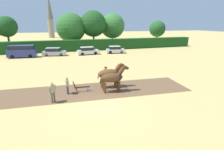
{
  "coord_description": "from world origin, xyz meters",
  "views": [
    {
      "loc": [
        -2.75,
        -11.63,
        6.08
      ],
      "look_at": [
        2.32,
        4.39,
        1.1
      ],
      "focal_mm": 28.0,
      "sensor_mm": 36.0,
      "label": 1
    }
  ],
  "objects_px": {
    "draft_horse_lead_right": "(110,74)",
    "farmer_at_plow": "(67,84)",
    "tree_left": "(7,27)",
    "farmer_beside_team": "(106,73)",
    "church_spire": "(50,16)",
    "parked_car_center": "(115,50)",
    "tree_center_left": "(71,28)",
    "tree_center": "(93,24)",
    "parked_van": "(22,51)",
    "farmer_onlooker_left": "(52,91)",
    "tree_center_right": "(112,26)",
    "plow": "(84,88)",
    "tree_right": "(157,29)",
    "parked_car_center_left": "(88,51)",
    "parked_car_left": "(54,52)",
    "draft_horse_lead_left": "(113,77)"
  },
  "relations": [
    {
      "from": "tree_right",
      "to": "draft_horse_lead_left",
      "type": "xyz_separation_m",
      "value": [
        -24.19,
        -32.33,
        -3.15
      ]
    },
    {
      "from": "tree_right",
      "to": "parked_car_center_left",
      "type": "xyz_separation_m",
      "value": [
        -22.9,
        -11.69,
        -3.78
      ]
    },
    {
      "from": "parked_car_center",
      "to": "tree_right",
      "type": "bearing_deg",
      "value": 44.0
    },
    {
      "from": "tree_left",
      "to": "tree_center_left",
      "type": "distance_m",
      "value": 13.99
    },
    {
      "from": "draft_horse_lead_right",
      "to": "parked_van",
      "type": "relative_size",
      "value": 0.57
    },
    {
      "from": "farmer_at_plow",
      "to": "parked_car_left",
      "type": "height_order",
      "value": "farmer_at_plow"
    },
    {
      "from": "church_spire",
      "to": "tree_center",
      "type": "bearing_deg",
      "value": -73.81
    },
    {
      "from": "tree_left",
      "to": "farmer_beside_team",
      "type": "bearing_deg",
      "value": -61.64
    },
    {
      "from": "tree_right",
      "to": "farmer_beside_team",
      "type": "height_order",
      "value": "tree_right"
    },
    {
      "from": "farmer_onlooker_left",
      "to": "tree_center_right",
      "type": "bearing_deg",
      "value": 115.07
    },
    {
      "from": "farmer_beside_team",
      "to": "tree_center_right",
      "type": "bearing_deg",
      "value": 36.51
    },
    {
      "from": "parked_van",
      "to": "farmer_onlooker_left",
      "type": "bearing_deg",
      "value": -71.16
    },
    {
      "from": "tree_center_left",
      "to": "farmer_at_plow",
      "type": "xyz_separation_m",
      "value": [
        -3.18,
        -30.54,
        -4.13
      ]
    },
    {
      "from": "church_spire",
      "to": "draft_horse_lead_left",
      "type": "relative_size",
      "value": 6.23
    },
    {
      "from": "church_spire",
      "to": "farmer_onlooker_left",
      "type": "relative_size",
      "value": 10.41
    },
    {
      "from": "tree_left",
      "to": "parked_car_center_left",
      "type": "distance_m",
      "value": 19.61
    },
    {
      "from": "draft_horse_lead_left",
      "to": "parked_van",
      "type": "xyz_separation_m",
      "value": [
        -10.79,
        21.09,
        -0.22
      ]
    },
    {
      "from": "plow",
      "to": "farmer_onlooker_left",
      "type": "relative_size",
      "value": 0.99
    },
    {
      "from": "tree_center_right",
      "to": "parked_van",
      "type": "relative_size",
      "value": 1.75
    },
    {
      "from": "tree_center",
      "to": "parked_car_center",
      "type": "xyz_separation_m",
      "value": [
        2.47,
        -10.03,
        -5.23
      ]
    },
    {
      "from": "tree_center_right",
      "to": "farmer_beside_team",
      "type": "relative_size",
      "value": 5.31
    },
    {
      "from": "church_spire",
      "to": "plow",
      "type": "distance_m",
      "value": 68.0
    },
    {
      "from": "farmer_onlooker_left",
      "to": "parked_van",
      "type": "xyz_separation_m",
      "value": [
        -5.53,
        21.87,
        0.17
      ]
    },
    {
      "from": "church_spire",
      "to": "parked_car_center",
      "type": "xyz_separation_m",
      "value": [
        13.37,
        -47.56,
        -8.45
      ]
    },
    {
      "from": "tree_center",
      "to": "tree_center_right",
      "type": "relative_size",
      "value": 1.05
    },
    {
      "from": "tree_center_left",
      "to": "farmer_onlooker_left",
      "type": "bearing_deg",
      "value": -97.84
    },
    {
      "from": "parked_van",
      "to": "parked_car_center_left",
      "type": "xyz_separation_m",
      "value": [
        12.08,
        -0.44,
        -0.41
      ]
    },
    {
      "from": "tree_right",
      "to": "parked_car_left",
      "type": "bearing_deg",
      "value": -159.34
    },
    {
      "from": "parked_car_left",
      "to": "plow",
      "type": "bearing_deg",
      "value": -71.22
    },
    {
      "from": "tree_center_left",
      "to": "parked_car_center_left",
      "type": "relative_size",
      "value": 1.97
    },
    {
      "from": "tree_left",
      "to": "draft_horse_lead_right",
      "type": "relative_size",
      "value": 2.7
    },
    {
      "from": "draft_horse_lead_left",
      "to": "plow",
      "type": "relative_size",
      "value": 1.69
    },
    {
      "from": "tree_center_right",
      "to": "farmer_at_plow",
      "type": "bearing_deg",
      "value": -114.22
    },
    {
      "from": "draft_horse_lead_left",
      "to": "tree_left",
      "type": "bearing_deg",
      "value": 119.98
    },
    {
      "from": "tree_left",
      "to": "parked_car_center_left",
      "type": "xyz_separation_m",
      "value": [
        16.12,
        -10.17,
        -4.63
      ]
    },
    {
      "from": "church_spire",
      "to": "draft_horse_lead_right",
      "type": "xyz_separation_m",
      "value": [
        6.33,
        -66.92,
        -7.79
      ]
    },
    {
      "from": "draft_horse_lead_left",
      "to": "parked_car_center_left",
      "type": "height_order",
      "value": "draft_horse_lead_left"
    },
    {
      "from": "parked_van",
      "to": "parked_car_left",
      "type": "bearing_deg",
      "value": 6.27
    },
    {
      "from": "parked_car_center_left",
      "to": "farmer_beside_team",
      "type": "bearing_deg",
      "value": -96.65
    },
    {
      "from": "farmer_at_plow",
      "to": "parked_van",
      "type": "relative_size",
      "value": 0.31
    },
    {
      "from": "tree_center",
      "to": "farmer_onlooker_left",
      "type": "distance_m",
      "value": 33.28
    },
    {
      "from": "tree_center",
      "to": "parked_car_center_left",
      "type": "height_order",
      "value": "tree_center"
    },
    {
      "from": "draft_horse_lead_right",
      "to": "plow",
      "type": "height_order",
      "value": "draft_horse_lead_right"
    },
    {
      "from": "plow",
      "to": "farmer_at_plow",
      "type": "distance_m",
      "value": 1.57
    },
    {
      "from": "parked_car_left",
      "to": "parked_car_center_left",
      "type": "height_order",
      "value": "parked_car_left"
    },
    {
      "from": "farmer_onlooker_left",
      "to": "parked_car_center_left",
      "type": "bearing_deg",
      "value": 123.08
    },
    {
      "from": "draft_horse_lead_right",
      "to": "parked_car_left",
      "type": "height_order",
      "value": "draft_horse_lead_right"
    },
    {
      "from": "tree_center_right",
      "to": "draft_horse_lead_right",
      "type": "relative_size",
      "value": 3.07
    },
    {
      "from": "farmer_beside_team",
      "to": "farmer_onlooker_left",
      "type": "height_order",
      "value": "farmer_onlooker_left"
    },
    {
      "from": "draft_horse_lead_right",
      "to": "farmer_at_plow",
      "type": "distance_m",
      "value": 4.18
    }
  ]
}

